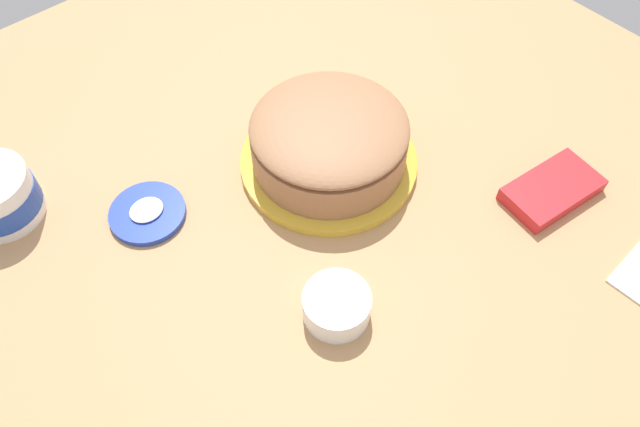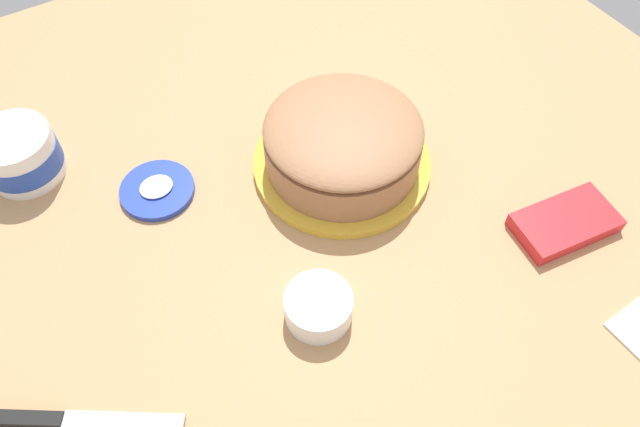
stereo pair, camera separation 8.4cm
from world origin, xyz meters
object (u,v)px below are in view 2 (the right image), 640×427
object	(u,v)px
frosting_tub	(19,154)
candy_box_lower	(565,223)
frosting_tub_lid	(157,190)
spreading_knife	(64,420)
frosted_cake	(343,146)
sprinkle_bowl_rainbow	(318,306)

from	to	relation	value
frosting_tub	candy_box_lower	size ratio (longest dim) A/B	0.79
frosting_tub_lid	spreading_knife	world-z (taller)	frosting_tub_lid
frosted_cake	frosting_tub	world-z (taller)	frosted_cake
frosted_cake	frosting_tub_lid	world-z (taller)	frosted_cake
sprinkle_bowl_rainbow	candy_box_lower	bearing A→B (deg)	170.05
frosting_tub	candy_box_lower	world-z (taller)	frosting_tub
frosting_tub	frosting_tub_lid	distance (m)	0.21
frosting_tub	frosting_tub_lid	size ratio (longest dim) A/B	1.03
frosted_cake	frosting_tub	size ratio (longest dim) A/B	2.37
candy_box_lower	frosting_tub_lid	bearing A→B (deg)	-30.42
frosted_cake	sprinkle_bowl_rainbow	bearing A→B (deg)	50.56
frosting_tub_lid	candy_box_lower	size ratio (longest dim) A/B	0.77
frosted_cake	sprinkle_bowl_rainbow	distance (m)	0.25
frosting_tub	sprinkle_bowl_rainbow	bearing A→B (deg)	120.07
frosting_tub	spreading_knife	distance (m)	0.41
sprinkle_bowl_rainbow	frosted_cake	bearing A→B (deg)	-129.44
frosting_tub	spreading_knife	world-z (taller)	frosting_tub
frosting_tub	candy_box_lower	bearing A→B (deg)	141.18
frosting_tub	sprinkle_bowl_rainbow	distance (m)	0.50
frosted_cake	frosting_tub_lid	bearing A→B (deg)	-21.10
spreading_knife	frosting_tub	bearing A→B (deg)	-100.16
candy_box_lower	frosted_cake	bearing A→B (deg)	-44.14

